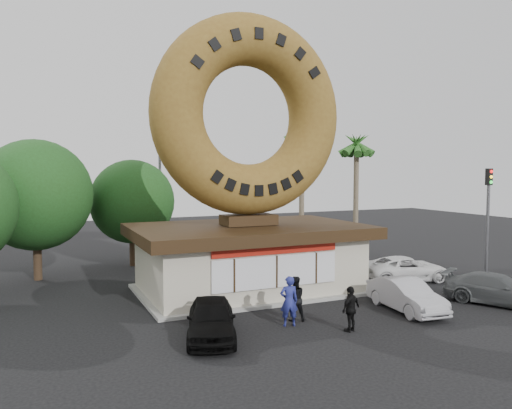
{
  "coord_description": "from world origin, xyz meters",
  "views": [
    {
      "loc": [
        -9.67,
        -16.37,
        6.0
      ],
      "look_at": [
        -0.5,
        4.0,
        4.44
      ],
      "focal_mm": 35.0,
      "sensor_mm": 36.0,
      "label": 1
    }
  ],
  "objects": [
    {
      "name": "ground",
      "position": [
        0.0,
        0.0,
        0.0
      ],
      "size": [
        90.0,
        90.0,
        0.0
      ],
      "primitive_type": "plane",
      "color": "black",
      "rests_on": "ground"
    },
    {
      "name": "donut_shop",
      "position": [
        0.0,
        5.98,
        1.77
      ],
      "size": [
        11.2,
        7.2,
        3.8
      ],
      "color": "beige",
      "rests_on": "ground"
    },
    {
      "name": "giant_donut",
      "position": [
        0.0,
        6.0,
        8.63
      ],
      "size": [
        9.66,
        2.46,
        9.66
      ],
      "primitive_type": "torus",
      "rotation": [
        1.57,
        0.0,
        0.0
      ],
      "color": "brown",
      "rests_on": "donut_shop"
    },
    {
      "name": "tree_west",
      "position": [
        -9.5,
        13.0,
        4.64
      ],
      "size": [
        6.0,
        6.0,
        7.65
      ],
      "color": "#473321",
      "rests_on": "ground"
    },
    {
      "name": "tree_mid",
      "position": [
        -4.0,
        15.0,
        4.02
      ],
      "size": [
        5.2,
        5.2,
        6.63
      ],
      "color": "#473321",
      "rests_on": "ground"
    },
    {
      "name": "palm_near",
      "position": [
        7.5,
        14.0,
        8.41
      ],
      "size": [
        2.6,
        2.6,
        9.75
      ],
      "color": "#726651",
      "rests_on": "ground"
    },
    {
      "name": "palm_far",
      "position": [
        11.0,
        12.5,
        7.48
      ],
      "size": [
        2.6,
        2.6,
        8.75
      ],
      "color": "#726651",
      "rests_on": "ground"
    },
    {
      "name": "street_lamp",
      "position": [
        -1.86,
        16.0,
        4.48
      ],
      "size": [
        2.11,
        0.2,
        8.0
      ],
      "color": "#59595E",
      "rests_on": "ground"
    },
    {
      "name": "traffic_signal",
      "position": [
        14.0,
        3.99,
        3.87
      ],
      "size": [
        0.3,
        0.38,
        6.07
      ],
      "color": "#59595E",
      "rests_on": "ground"
    },
    {
      "name": "person_left",
      "position": [
        -0.79,
        0.26,
        0.97
      ],
      "size": [
        0.8,
        0.63,
        1.94
      ],
      "primitive_type": "imported",
      "rotation": [
        0.0,
        0.0,
        2.89
      ],
      "color": "navy",
      "rests_on": "ground"
    },
    {
      "name": "person_center",
      "position": [
        -0.27,
        0.75,
        0.9
      ],
      "size": [
        1.01,
        0.86,
        1.79
      ],
      "primitive_type": "imported",
      "rotation": [
        0.0,
        0.0,
        2.9
      ],
      "color": "black",
      "rests_on": "ground"
    },
    {
      "name": "person_right",
      "position": [
        1.0,
        -1.25,
        0.85
      ],
      "size": [
        1.08,
        0.75,
        1.7
      ],
      "primitive_type": "imported",
      "rotation": [
        0.0,
        0.0,
        3.51
      ],
      "color": "black",
      "rests_on": "ground"
    },
    {
      "name": "car_black",
      "position": [
        -3.98,
        0.16,
        0.71
      ],
      "size": [
        2.93,
        4.49,
        1.42
      ],
      "primitive_type": "imported",
      "rotation": [
        0.0,
        0.0,
        -0.33
      ],
      "color": "black",
      "rests_on": "ground"
    },
    {
      "name": "car_silver",
      "position": [
        4.71,
        0.02,
        0.68
      ],
      "size": [
        1.81,
        4.24,
        1.36
      ],
      "primitive_type": "imported",
      "rotation": [
        0.0,
        0.0,
        -0.09
      ],
      "color": "#A2A1A6",
      "rests_on": "ground"
    },
    {
      "name": "car_grey",
      "position": [
        9.18,
        -0.84,
        0.67
      ],
      "size": [
        3.86,
        4.94,
        1.34
      ],
      "primitive_type": "imported",
      "rotation": [
        0.0,
        0.0,
        0.5
      ],
      "color": "#545758",
      "rests_on": "ground"
    },
    {
      "name": "car_white",
      "position": [
        8.69,
        4.59,
        0.66
      ],
      "size": [
        5.11,
        3.23,
        1.31
      ],
      "primitive_type": "imported",
      "rotation": [
        0.0,
        0.0,
        1.33
      ],
      "color": "silver",
      "rests_on": "ground"
    }
  ]
}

